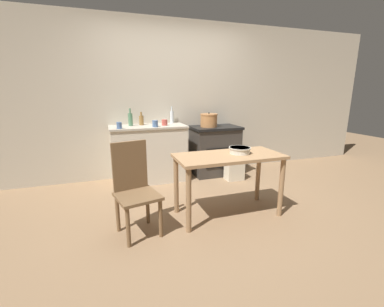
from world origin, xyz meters
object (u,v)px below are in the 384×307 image
(stove, at_px, (215,150))
(cup_center_right, at_px, (165,122))
(flour_sack, at_px, (234,168))
(work_table, at_px, (229,164))
(bottle_left, at_px, (130,119))
(cup_center, at_px, (155,124))
(chair, at_px, (134,187))
(bottle_far_left, at_px, (141,120))
(cup_center_left, at_px, (119,125))
(stock_pot, at_px, (209,120))
(bottle_mid_left, at_px, (172,117))
(mixing_bowl_large, at_px, (240,150))

(stove, bearing_deg, cup_center_right, -176.92)
(stove, relative_size, cup_center_right, 9.21)
(flour_sack, xyz_separation_m, cup_center_right, (-1.06, 0.37, 0.75))
(work_table, height_order, bottle_left, bottle_left)
(cup_center, bearing_deg, chair, -109.95)
(chair, distance_m, bottle_far_left, 1.72)
(work_table, bearing_deg, cup_center_left, 130.97)
(stock_pot, bearing_deg, bottle_mid_left, 158.77)
(stove, xyz_separation_m, cup_center, (-1.06, -0.18, 0.53))
(flour_sack, relative_size, mixing_bowl_large, 1.52)
(work_table, height_order, chair, chair)
(mixing_bowl_large, xyz_separation_m, bottle_left, (-1.07, 1.52, 0.23))
(stove, bearing_deg, cup_center, -170.63)
(cup_center_left, distance_m, cup_center_right, 0.71)
(work_table, height_order, cup_center, cup_center)
(chair, height_order, cup_center, cup_center)
(stove, height_order, cup_center_right, cup_center_right)
(cup_center, distance_m, cup_center_right, 0.21)
(stove, xyz_separation_m, work_table, (-0.48, -1.47, 0.19))
(bottle_far_left, height_order, bottle_left, bottle_left)
(stock_pot, bearing_deg, bottle_left, 175.60)
(bottle_mid_left, distance_m, cup_center, 0.52)
(chair, xyz_separation_m, flour_sack, (1.72, 1.09, -0.29))
(chair, xyz_separation_m, stock_pot, (1.42, 1.48, 0.46))
(stock_pot, height_order, cup_center_left, stock_pot)
(bottle_left, relative_size, cup_center, 2.72)
(chair, relative_size, bottle_mid_left, 3.35)
(cup_center_right, bearing_deg, bottle_left, 166.31)
(mixing_bowl_large, bearing_deg, cup_center, 119.94)
(stove, bearing_deg, mixing_bowl_large, -102.86)
(cup_center, bearing_deg, stove, 9.37)
(cup_center, bearing_deg, bottle_left, 143.19)
(stock_pot, xyz_separation_m, cup_center_right, (-0.76, -0.03, -0.00))
(bottle_far_left, distance_m, bottle_mid_left, 0.53)
(chair, height_order, cup_center_right, cup_center_right)
(flour_sack, xyz_separation_m, cup_center, (-1.23, 0.24, 0.75))
(cup_center_left, bearing_deg, mixing_bowl_large, -44.96)
(stove, xyz_separation_m, bottle_far_left, (-1.23, 0.11, 0.56))
(chair, height_order, mixing_bowl_large, chair)
(chair, height_order, bottle_left, bottle_left)
(mixing_bowl_large, relative_size, bottle_mid_left, 0.90)
(stock_pot, xyz_separation_m, bottle_left, (-1.27, 0.10, 0.05))
(stock_pot, bearing_deg, cup_center, -170.65)
(work_table, distance_m, cup_center_left, 1.72)
(cup_center, bearing_deg, cup_center_right, 36.39)
(chair, bearing_deg, cup_center_right, 52.49)
(stock_pot, relative_size, cup_center, 2.96)
(chair, bearing_deg, stock_pot, 33.02)
(bottle_far_left, height_order, cup_center_right, bottle_far_left)
(stove, distance_m, cup_center_right, 1.03)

